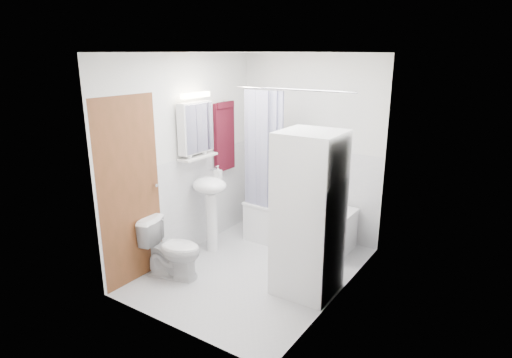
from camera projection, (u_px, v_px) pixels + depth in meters
The scene contains 20 objects.
floor at pixel (255, 270), 4.92m from camera, with size 2.60×2.60×0.00m, color #BBBCC0.
room_walls at pixel (255, 143), 4.50m from camera, with size 2.60×2.60×2.60m.
wainscot at pixel (269, 213), 4.98m from camera, with size 1.98×2.58×2.58m.
door at pixel (155, 185), 4.70m from camera, with size 0.05×2.00×2.00m.
bathtub at pixel (299, 223), 5.53m from camera, with size 1.36×0.65×0.52m.
tub_spout at pixel (326, 178), 5.53m from camera, with size 0.04×0.04×0.12m, color silver.
curtain_rod at pixel (293, 89), 4.84m from camera, with size 0.02×0.02×1.54m, color silver.
shower_curtain at pixel (263, 150), 5.26m from camera, with size 0.55×0.02×1.45m.
sink at pixel (210, 197), 5.23m from camera, with size 0.44×0.37×1.04m.
medicine_cabinet at pixel (196, 126), 5.03m from camera, with size 0.13×0.50×0.71m.
shelf at pixel (198, 157), 5.13m from camera, with size 0.18×0.54×0.03m, color silver.
shower_caddy at pixel (331, 155), 5.41m from camera, with size 0.22×0.06×0.02m, color silver.
towel at pixel (224, 135), 5.58m from camera, with size 0.07×0.38×0.92m.
washer_dryer at pixel (308, 214), 4.28m from camera, with size 0.62×0.61×1.68m.
toilet at pixel (172, 249), 4.70m from camera, with size 0.37×0.66×0.65m, color white.
soap_pump at pixel (218, 176), 5.22m from camera, with size 0.08×0.17×0.08m, color gray.
shelf_bottle at pixel (189, 155), 5.00m from camera, with size 0.07×0.18×0.07m, color gray.
shelf_cup at pixel (204, 150), 5.21m from camera, with size 0.10×0.09×0.10m, color gray.
shampoo_a at pixel (333, 150), 5.38m from camera, with size 0.13×0.17×0.13m, color gray.
shampoo_b at pixel (341, 153), 5.32m from camera, with size 0.08×0.21×0.08m, color #2A279C.
Camera 1 is at (2.45, -3.68, 2.39)m, focal length 30.00 mm.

